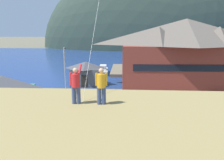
# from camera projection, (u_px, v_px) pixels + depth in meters

# --- Properties ---
(ground_plane) EXTENTS (600.00, 600.00, 0.00)m
(ground_plane) POSITION_uv_depth(u_px,v_px,m) (90.00, 138.00, 21.07)
(ground_plane) COLOR #66604C
(parking_lot_pad) EXTENTS (40.00, 20.00, 0.10)m
(parking_lot_pad) POSITION_uv_depth(u_px,v_px,m) (97.00, 117.00, 25.92)
(parking_lot_pad) COLOR gray
(parking_lot_pad) RESTS_ON ground
(bay_water) EXTENTS (360.00, 84.00, 0.03)m
(bay_water) POSITION_uv_depth(u_px,v_px,m) (116.00, 58.00, 79.45)
(bay_water) COLOR navy
(bay_water) RESTS_ON ground
(far_hill_west_ridge) EXTENTS (117.56, 60.56, 93.28)m
(far_hill_west_ridge) POSITION_uv_depth(u_px,v_px,m) (142.00, 47.00, 133.01)
(far_hill_west_ridge) COLOR #2D3D33
(far_hill_west_ridge) RESTS_ON ground
(far_hill_east_peak) EXTENTS (89.28, 44.95, 68.84)m
(far_hill_east_peak) POSITION_uv_depth(u_px,v_px,m) (200.00, 47.00, 132.75)
(far_hill_east_peak) COLOR #3D4C38
(far_hill_east_peak) RESTS_ON ground
(harbor_lodge) EXTENTS (23.87, 11.52, 11.99)m
(harbor_lodge) POSITION_uv_depth(u_px,v_px,m) (185.00, 51.00, 39.48)
(harbor_lodge) COLOR brown
(harbor_lodge) RESTS_ON ground
(storage_shed_near_lot) EXTENTS (7.49, 5.63, 4.76)m
(storage_shed_near_lot) POSITION_uv_depth(u_px,v_px,m) (3.00, 94.00, 26.77)
(storage_shed_near_lot) COLOR #338475
(storage_shed_near_lot) RESTS_ON ground
(storage_shed_waterside) EXTENTS (5.70, 3.93, 4.40)m
(storage_shed_waterside) POSITION_uv_depth(u_px,v_px,m) (86.00, 73.00, 40.68)
(storage_shed_waterside) COLOR #474C56
(storage_shed_waterside) RESTS_ON ground
(wharf_dock) EXTENTS (3.20, 14.72, 0.70)m
(wharf_dock) POSITION_uv_depth(u_px,v_px,m) (118.00, 70.00, 54.69)
(wharf_dock) COLOR #70604C
(wharf_dock) RESTS_ON ground
(moored_boat_wharfside) EXTENTS (2.61, 6.73, 2.16)m
(moored_boat_wharfside) POSITION_uv_depth(u_px,v_px,m) (103.00, 71.00, 51.47)
(moored_boat_wharfside) COLOR #A8A399
(moored_boat_wharfside) RESTS_ON ground
(moored_boat_outer_mooring) EXTENTS (2.81, 6.80, 2.16)m
(moored_boat_outer_mooring) POSITION_uv_depth(u_px,v_px,m) (132.00, 68.00, 54.80)
(moored_boat_outer_mooring) COLOR navy
(moored_boat_outer_mooring) RESTS_ON ground
(parked_car_front_row_red) EXTENTS (4.20, 2.06, 1.82)m
(parked_car_front_row_red) POSITION_uv_depth(u_px,v_px,m) (217.00, 106.00, 26.65)
(parked_car_front_row_red) COLOR #B28923
(parked_car_front_row_red) RESTS_ON parking_lot_pad
(parked_car_back_row_right) EXTENTS (4.28, 2.22, 1.82)m
(parked_car_back_row_right) POSITION_uv_depth(u_px,v_px,m) (40.00, 120.00, 22.59)
(parked_car_back_row_right) COLOR #236633
(parked_car_back_row_right) RESTS_ON parking_lot_pad
(parked_car_front_row_end) EXTENTS (4.32, 2.30, 1.82)m
(parked_car_front_row_end) POSITION_uv_depth(u_px,v_px,m) (76.00, 106.00, 26.70)
(parked_car_front_row_end) COLOR slate
(parked_car_front_row_end) RESTS_ON parking_lot_pad
(parked_car_mid_row_far) EXTENTS (4.31, 2.27, 1.82)m
(parked_car_mid_row_far) POSITION_uv_depth(u_px,v_px,m) (113.00, 121.00, 22.31)
(parked_car_mid_row_far) COLOR red
(parked_car_mid_row_far) RESTS_ON parking_lot_pad
(parked_car_mid_row_near) EXTENTS (4.34, 2.34, 1.82)m
(parked_car_mid_row_near) POSITION_uv_depth(u_px,v_px,m) (134.00, 102.00, 28.04)
(parked_car_mid_row_near) COLOR silver
(parked_car_mid_row_near) RESTS_ON parking_lot_pad
(parking_light_pole) EXTENTS (0.24, 0.78, 7.63)m
(parking_light_pole) POSITION_uv_depth(u_px,v_px,m) (65.00, 71.00, 30.65)
(parking_light_pole) COLOR #ADADB2
(parking_light_pole) RESTS_ON parking_lot_pad
(person_kite_flyer) EXTENTS (0.51, 0.66, 1.86)m
(person_kite_flyer) POSITION_uv_depth(u_px,v_px,m) (76.00, 84.00, 10.38)
(person_kite_flyer) COLOR #384770
(person_kite_flyer) RESTS_ON grassy_hill_foreground
(person_companion) EXTENTS (0.55, 0.40, 1.74)m
(person_companion) POSITION_uv_depth(u_px,v_px,m) (101.00, 85.00, 10.29)
(person_companion) COLOR #384770
(person_companion) RESTS_ON grassy_hill_foreground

